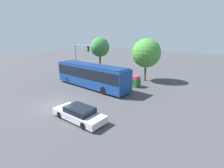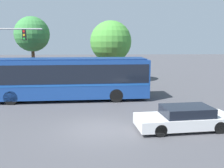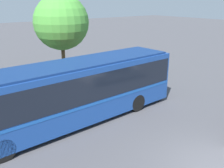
{
  "view_description": "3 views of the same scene",
  "coord_description": "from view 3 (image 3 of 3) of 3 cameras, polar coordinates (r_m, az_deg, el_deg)",
  "views": [
    {
      "loc": [
        15.15,
        -7.47,
        6.83
      ],
      "look_at": [
        2.52,
        5.9,
        1.55
      ],
      "focal_mm": 26.5,
      "sensor_mm": 36.0,
      "label": 1
    },
    {
      "loc": [
        0.08,
        -12.28,
        4.5
      ],
      "look_at": [
        0.93,
        4.82,
        1.53
      ],
      "focal_mm": 40.29,
      "sensor_mm": 36.0,
      "label": 2
    },
    {
      "loc": [
        -8.01,
        -4.09,
        6.16
      ],
      "look_at": [
        -0.49,
        5.8,
        1.99
      ],
      "focal_mm": 40.61,
      "sensor_mm": 36.0,
      "label": 3
    }
  ],
  "objects": [
    {
      "name": "flowering_hedge",
      "position": [
        17.47,
        -12.58,
        0.1
      ],
      "size": [
        7.9,
        1.04,
        1.55
      ],
      "color": "#286028",
      "rests_on": "ground"
    },
    {
      "name": "city_bus",
      "position": [
        13.02,
        -8.61,
        -1.16
      ],
      "size": [
        12.08,
        3.12,
        3.19
      ],
      "rotation": [
        0.0,
        0.0,
        3.19
      ],
      "color": "navy",
      "rests_on": "ground"
    },
    {
      "name": "street_tree_centre",
      "position": [
        21.22,
        -11.35,
        13.43
      ],
      "size": [
        4.42,
        4.42,
        6.61
      ],
      "color": "brown",
      "rests_on": "ground"
    }
  ]
}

